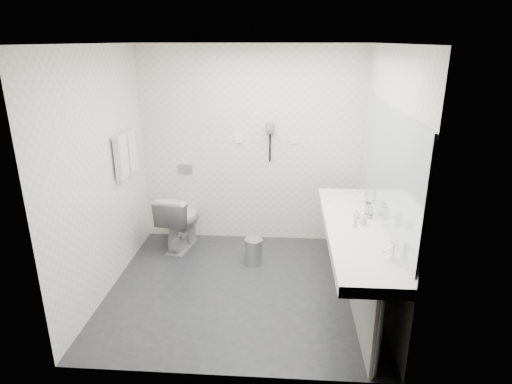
{
  "coord_description": "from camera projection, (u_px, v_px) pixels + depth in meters",
  "views": [
    {
      "loc": [
        0.44,
        -4.06,
        2.53
      ],
      "look_at": [
        0.15,
        0.15,
        1.05
      ],
      "focal_mm": 30.45,
      "sensor_mm": 36.0,
      "label": 1
    }
  ],
  "objects": [
    {
      "name": "dryer_cradle",
      "position": [
        270.0,
        128.0,
        5.37
      ],
      "size": [
        0.1,
        0.04,
        0.14
      ],
      "primitive_type": "cube",
      "color": "gray",
      "rests_on": "wall_back"
    },
    {
      "name": "glass_left",
      "position": [
        370.0,
        213.0,
        4.32
      ],
      "size": [
        0.08,
        0.08,
        0.12
      ],
      "primitive_type": "cylinder",
      "rotation": [
        0.0,
        0.0,
        0.33
      ],
      "color": "silver",
      "rests_on": "vanity_counter"
    },
    {
      "name": "faucet_near",
      "position": [
        392.0,
        251.0,
        3.5
      ],
      "size": [
        0.04,
        0.04,
        0.15
      ],
      "primitive_type": "cylinder",
      "color": "silver",
      "rests_on": "vanity_counter"
    },
    {
      "name": "dryer_cord",
      "position": [
        270.0,
        148.0,
        5.44
      ],
      "size": [
        0.02,
        0.02,
        0.35
      ],
      "primitive_type": "cylinder",
      "color": "black",
      "rests_on": "dryer_cradle"
    },
    {
      "name": "switch_plate_b",
      "position": [
        294.0,
        140.0,
        5.42
      ],
      "size": [
        0.09,
        0.02,
        0.09
      ],
      "primitive_type": "cube",
      "color": "white",
      "rests_on": "wall_back"
    },
    {
      "name": "bin_lid",
      "position": [
        254.0,
        240.0,
        5.11
      ],
      "size": [
        0.21,
        0.21,
        0.02
      ],
      "primitive_type": "cylinder",
      "color": "#B2B5BA",
      "rests_on": "pedal_bin"
    },
    {
      "name": "glass_right",
      "position": [
        368.0,
        209.0,
        4.41
      ],
      "size": [
        0.09,
        0.09,
        0.12
      ],
      "primitive_type": "cylinder",
      "rotation": [
        0.0,
        0.0,
        0.39
      ],
      "color": "silver",
      "rests_on": "vanity_counter"
    },
    {
      "name": "dryer_barrel",
      "position": [
        270.0,
        127.0,
        5.29
      ],
      "size": [
        0.08,
        0.14,
        0.08
      ],
      "primitive_type": "cylinder",
      "rotation": [
        1.57,
        0.0,
        0.0
      ],
      "color": "gray",
      "rests_on": "dryer_cradle"
    },
    {
      "name": "pedal_bin",
      "position": [
        254.0,
        252.0,
        5.16
      ],
      "size": [
        0.25,
        0.25,
        0.3
      ],
      "primitive_type": "cylinder",
      "rotation": [
        0.0,
        0.0,
        0.2
      ],
      "color": "#B2B5BA",
      "rests_on": "floor"
    },
    {
      "name": "wall_back",
      "position": [
        250.0,
        147.0,
        5.5
      ],
      "size": [
        2.8,
        0.0,
        2.8
      ],
      "primitive_type": "plane",
      "rotation": [
        1.57,
        0.0,
        0.0
      ],
      "color": "white",
      "rests_on": "floor"
    },
    {
      "name": "wall_left",
      "position": [
        102.0,
        175.0,
        4.36
      ],
      "size": [
        0.0,
        2.6,
        2.6
      ],
      "primitive_type": "plane",
      "rotation": [
        1.57,
        0.0,
        1.57
      ],
      "color": "white",
      "rests_on": "floor"
    },
    {
      "name": "soap_bottle_b",
      "position": [
        356.0,
        213.0,
        4.33
      ],
      "size": [
        0.1,
        0.1,
        0.09
      ],
      "primitive_type": "imported",
      "rotation": [
        0.0,
        0.0,
        -0.72
      ],
      "color": "beige",
      "rests_on": "vanity_counter"
    },
    {
      "name": "basin_far",
      "position": [
        346.0,
        203.0,
        4.76
      ],
      "size": [
        0.4,
        0.31,
        0.05
      ],
      "primitive_type": "ellipsoid",
      "color": "white",
      "rests_on": "vanity_counter"
    },
    {
      "name": "mirror",
      "position": [
        389.0,
        166.0,
        3.93
      ],
      "size": [
        0.02,
        2.2,
        1.05
      ],
      "primitive_type": "cube",
      "color": "#B2BCC6",
      "rests_on": "wall_right"
    },
    {
      "name": "vanity_post_near",
      "position": [
        378.0,
        338.0,
        3.32
      ],
      "size": [
        0.06,
        0.06,
        0.75
      ],
      "primitive_type": "cylinder",
      "color": "silver",
      "rests_on": "floor"
    },
    {
      "name": "flush_plate",
      "position": [
        185.0,
        169.0,
        5.64
      ],
      "size": [
        0.18,
        0.02,
        0.12
      ],
      "primitive_type": "cube",
      "color": "#B2B5BA",
      "rests_on": "wall_back"
    },
    {
      "name": "ceiling",
      "position": [
        238.0,
        44.0,
        3.86
      ],
      "size": [
        2.8,
        2.8,
        0.0
      ],
      "primitive_type": "plane",
      "rotation": [
        3.14,
        0.0,
        0.0
      ],
      "color": "white",
      "rests_on": "wall_back"
    },
    {
      "name": "wall_front",
      "position": [
        221.0,
        233.0,
        3.05
      ],
      "size": [
        2.8,
        0.0,
        2.8
      ],
      "primitive_type": "plane",
      "rotation": [
        -1.57,
        0.0,
        0.0
      ],
      "color": "white",
      "rests_on": "floor"
    },
    {
      "name": "towel_near",
      "position": [
        121.0,
        157.0,
        4.72
      ],
      "size": [
        0.07,
        0.24,
        0.48
      ],
      "primitive_type": "cube",
      "color": "silver",
      "rests_on": "towel_rail"
    },
    {
      "name": "soap_bottle_c",
      "position": [
        355.0,
        222.0,
        4.1
      ],
      "size": [
        0.05,
        0.05,
        0.11
      ],
      "primitive_type": "imported",
      "rotation": [
        0.0,
        0.0,
        -0.18
      ],
      "color": "beige",
      "rests_on": "vanity_counter"
    },
    {
      "name": "faucet_far",
      "position": [
        365.0,
        196.0,
        4.72
      ],
      "size": [
        0.04,
        0.04,
        0.15
      ],
      "primitive_type": "cylinder",
      "color": "silver",
      "rests_on": "vanity_counter"
    },
    {
      "name": "basin_near",
      "position": [
        367.0,
        260.0,
        3.54
      ],
      "size": [
        0.4,
        0.31,
        0.05
      ],
      "primitive_type": "ellipsoid",
      "color": "white",
      "rests_on": "vanity_counter"
    },
    {
      "name": "vanity_post_far",
      "position": [
        344.0,
        228.0,
        5.28
      ],
      "size": [
        0.06,
        0.06,
        0.75
      ],
      "primitive_type": "cylinder",
      "color": "silver",
      "rests_on": "floor"
    },
    {
      "name": "floor",
      "position": [
        241.0,
        288.0,
        4.69
      ],
      "size": [
        2.8,
        2.8,
        0.0
      ],
      "primitive_type": "plane",
      "color": "#27282C",
      "rests_on": "ground"
    },
    {
      "name": "toilet",
      "position": [
        180.0,
        220.0,
        5.51
      ],
      "size": [
        0.53,
        0.78,
        0.73
      ],
      "primitive_type": "imported",
      "rotation": [
        0.0,
        0.0,
        2.97
      ],
      "color": "white",
      "rests_on": "floor"
    },
    {
      "name": "towel_far",
      "position": [
        130.0,
        151.0,
        4.98
      ],
      "size": [
        0.07,
        0.24,
        0.48
      ],
      "primitive_type": "cube",
      "color": "silver",
      "rests_on": "towel_rail"
    },
    {
      "name": "towel_rail",
      "position": [
        123.0,
        134.0,
        4.78
      ],
      "size": [
        0.02,
        0.62,
        0.02
      ],
      "primitive_type": "cylinder",
      "rotation": [
        1.57,
        0.0,
        0.0
      ],
      "color": "silver",
      "rests_on": "wall_left"
    },
    {
      "name": "soap_bottle_a",
      "position": [
        363.0,
        219.0,
        4.17
      ],
      "size": [
        0.07,
        0.07,
        0.11
      ],
      "primitive_type": "imported",
      "rotation": [
        0.0,
        0.0,
        0.44
      ],
      "color": "beige",
      "rests_on": "vanity_counter"
    },
    {
      "name": "switch_plate_a",
      "position": [
        238.0,
        139.0,
        5.46
      ],
      "size": [
        0.09,
        0.02,
        0.09
      ],
      "primitive_type": "cube",
      "color": "white",
      "rests_on": "wall_back"
    },
    {
      "name": "wall_right",
      "position": [
        384.0,
        181.0,
        4.18
      ],
      "size": [
        0.0,
        2.6,
        2.6
      ],
      "primitive_type": "plane",
      "rotation": [
        1.57,
        0.0,
        -1.57
      ],
      "color": "white",
      "rests_on": "floor"
    },
    {
      "name": "vanity_panel",
      "position": [
        354.0,
        270.0,
        4.3
      ],
      "size": [
        0.03,
        2.15,
        0.75
      ],
      "primitive_type": "cube",
      "color": "gray",
      "rests_on": "floor"
    },
    {
      "name": "vanity_counter",
      "position": [
        355.0,
        231.0,
        4.16
      ],
      "size": [
        0.55,
        2.2,
        0.1
      ],
      "primitive_type": "cube",
      "color": "white",
      "rests_on": "floor"
    }
  ]
}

